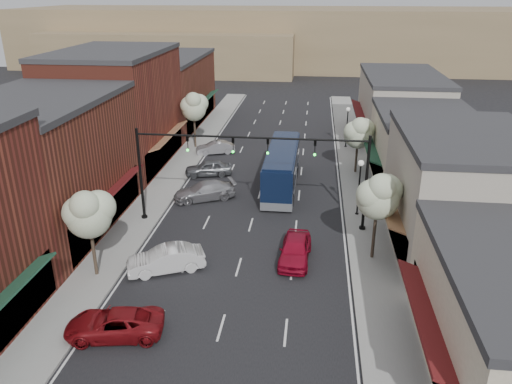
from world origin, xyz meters
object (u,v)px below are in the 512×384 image
(tree_left_far, at_px, (194,106))
(lamp_post_far, at_px, (347,121))
(tree_right_far, at_px, (359,132))
(tree_right_near, at_px, (379,195))
(parked_car_a, at_px, (114,324))
(red_hatchback, at_px, (295,249))
(coach_bus, at_px, (282,167))
(parked_car_c, at_px, (205,191))
(parked_car_d, at_px, (208,168))
(signal_mast_right, at_px, (332,168))
(parked_car_e, at_px, (215,148))
(signal_mast_left, at_px, (172,162))
(tree_left_near, at_px, (89,212))
(lamp_post_near, at_px, (360,179))
(parked_car_b, at_px, (166,259))

(tree_left_far, height_order, lamp_post_far, tree_left_far)
(tree_right_far, bearing_deg, tree_right_near, -90.00)
(parked_car_a, bearing_deg, red_hatchback, 125.31)
(coach_bus, distance_m, parked_car_a, 22.12)
(parked_car_c, relative_size, parked_car_d, 1.18)
(signal_mast_right, relative_size, tree_right_near, 1.38)
(parked_car_e, bearing_deg, parked_car_c, -12.62)
(signal_mast_left, xyz_separation_m, tree_left_near, (-2.63, -8.05, -0.40))
(lamp_post_near, bearing_deg, coach_bus, 138.81)
(parked_car_b, relative_size, parked_car_c, 0.93)
(signal_mast_right, relative_size, coach_bus, 0.72)
(coach_bus, xyz_separation_m, red_hatchback, (1.72, -12.59, -1.03))
(tree_left_near, relative_size, red_hatchback, 1.23)
(tree_left_near, xyz_separation_m, parked_car_a, (3.14, -5.13, -3.55))
(parked_car_a, bearing_deg, lamp_post_near, 131.27)
(lamp_post_far, distance_m, parked_car_d, 16.65)
(tree_right_far, xyz_separation_m, parked_car_a, (-13.46, -25.13, -3.32))
(tree_left_near, bearing_deg, parked_car_e, 84.21)
(signal_mast_left, relative_size, tree_left_near, 1.44)
(signal_mast_right, height_order, lamp_post_far, signal_mast_right)
(tree_right_far, xyz_separation_m, tree_left_far, (-16.60, 6.00, 0.61))
(tree_right_near, relative_size, tree_left_near, 1.05)
(signal_mast_right, distance_m, parked_car_c, 11.52)
(parked_car_a, bearing_deg, tree_left_far, 176.50)
(parked_car_b, bearing_deg, parked_car_d, 158.89)
(tree_left_near, height_order, lamp_post_near, tree_left_near)
(lamp_post_far, xyz_separation_m, red_hatchback, (-4.37, -24.76, -2.22))
(parked_car_a, distance_m, parked_car_e, 29.48)
(signal_mast_left, bearing_deg, red_hatchback, -27.75)
(tree_left_far, bearing_deg, tree_right_far, -19.87)
(signal_mast_right, bearing_deg, lamp_post_far, 83.78)
(tree_right_near, xyz_separation_m, lamp_post_near, (-0.55, 6.56, -1.45))
(tree_right_near, distance_m, tree_left_far, 27.56)
(signal_mast_left, relative_size, red_hatchback, 1.78)
(tree_right_far, height_order, tree_left_far, tree_left_far)
(lamp_post_near, height_order, lamp_post_far, same)
(tree_right_far, xyz_separation_m, parked_car_b, (-12.67, -18.86, -3.22))
(tree_right_near, distance_m, tree_right_far, 16.01)
(tree_left_near, relative_size, lamp_post_near, 1.28)
(coach_bus, relative_size, parked_car_c, 2.26)
(signal_mast_right, bearing_deg, parked_car_e, 125.00)
(red_hatchback, xyz_separation_m, parked_car_a, (-8.55, -8.42, -0.12))
(lamp_post_near, distance_m, parked_car_d, 15.05)
(signal_mast_left, relative_size, tree_left_far, 1.34)
(tree_right_near, xyz_separation_m, parked_car_e, (-14.13, 20.35, -3.80))
(parked_car_b, height_order, parked_car_d, parked_car_b)
(lamp_post_far, height_order, parked_car_e, lamp_post_far)
(parked_car_e, bearing_deg, parked_car_a, -18.19)
(lamp_post_near, distance_m, parked_car_c, 12.48)
(signal_mast_left, xyz_separation_m, tree_left_far, (-2.63, 17.95, -0.02))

